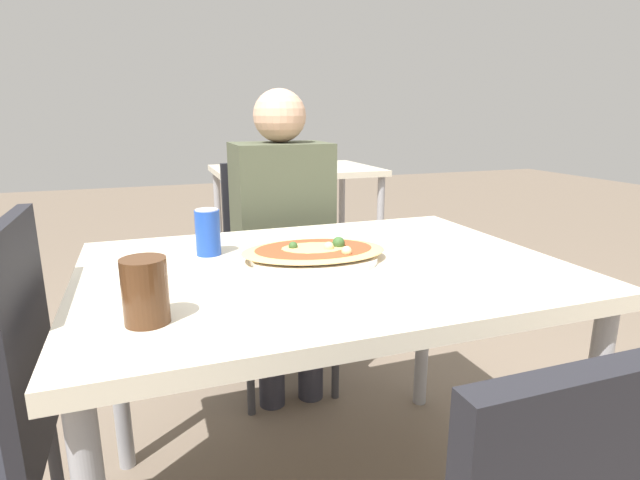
{
  "coord_description": "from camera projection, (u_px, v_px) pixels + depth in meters",
  "views": [
    {
      "loc": [
        -0.42,
        -1.14,
        1.11
      ],
      "look_at": [
        -0.01,
        0.01,
        0.8
      ],
      "focal_mm": 28.0,
      "sensor_mm": 36.0,
      "label": 1
    }
  ],
  "objects": [
    {
      "name": "drink_glass",
      "position": [
        145.0,
        291.0,
        0.9
      ],
      "size": [
        0.08,
        0.08,
        0.12
      ],
      "color": "#4C2D19",
      "rests_on": "dining_table"
    },
    {
      "name": "soda_can",
      "position": [
        208.0,
        232.0,
        1.34
      ],
      "size": [
        0.07,
        0.07,
        0.12
      ],
      "color": "#1E47B2",
      "rests_on": "dining_table"
    },
    {
      "name": "pizza_main",
      "position": [
        314.0,
        253.0,
        1.3
      ],
      "size": [
        0.41,
        0.33,
        0.06
      ],
      "color": "white",
      "rests_on": "dining_table"
    },
    {
      "name": "chair_far_seated",
      "position": [
        276.0,
        265.0,
        2.05
      ],
      "size": [
        0.4,
        0.4,
        0.91
      ],
      "rotation": [
        0.0,
        0.0,
        3.14
      ],
      "color": "black",
      "rests_on": "ground_plane"
    },
    {
      "name": "dining_table",
      "position": [
        324.0,
        291.0,
        1.29
      ],
      "size": [
        1.19,
        0.86,
        0.74
      ],
      "color": "beige",
      "rests_on": "ground_plane"
    },
    {
      "name": "background_table",
      "position": [
        290.0,
        176.0,
        3.48
      ],
      "size": [
        1.1,
        0.8,
        0.86
      ],
      "color": "beige",
      "rests_on": "ground_plane"
    },
    {
      "name": "person_seated",
      "position": [
        283.0,
        225.0,
        1.89
      ],
      "size": [
        0.35,
        0.28,
        1.2
      ],
      "rotation": [
        0.0,
        0.0,
        3.14
      ],
      "color": "#2D2D38",
      "rests_on": "ground_plane"
    }
  ]
}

